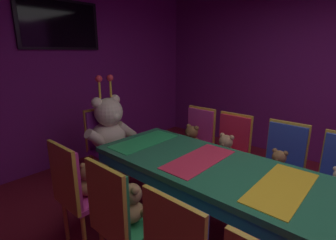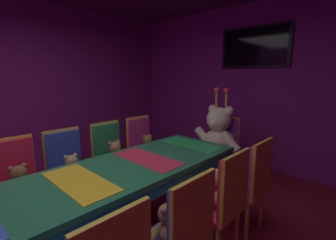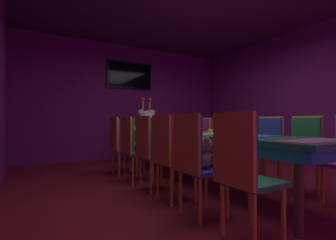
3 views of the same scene
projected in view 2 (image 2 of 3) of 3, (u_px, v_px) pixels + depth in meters
wall_back at (254, 87)px, 4.03m from camera, size 5.20×0.12×2.80m
banquet_table at (80, 191)px, 1.89m from camera, size 0.90×3.42×0.75m
chair_left_2 at (15, 177)px, 2.29m from camera, size 0.42×0.41×0.98m
teddy_left_2 at (20, 183)px, 2.20m from camera, size 0.25×0.32×0.30m
chair_left_3 at (67, 164)px, 2.65m from camera, size 0.42×0.41×0.98m
teddy_left_3 at (72, 169)px, 2.56m from camera, size 0.23×0.29×0.28m
chair_left_4 at (109, 152)px, 3.07m from camera, size 0.42×0.41×0.98m
teddy_left_4 at (116, 155)px, 2.97m from camera, size 0.26×0.33×0.31m
chair_left_5 at (142, 143)px, 3.48m from camera, size 0.42×0.41×0.98m
teddy_left_5 at (148, 146)px, 3.38m from camera, size 0.24×0.31×0.29m
chair_right_3 at (184, 231)px, 1.49m from camera, size 0.42×0.41×0.98m
teddy_right_3 at (167, 224)px, 1.59m from camera, size 0.23×0.30×0.28m
chair_right_4 at (226, 196)px, 1.93m from camera, size 0.42×0.41×0.98m
teddy_right_4 at (211, 190)px, 2.03m from camera, size 0.26×0.34×0.32m
chair_right_5 at (253, 178)px, 2.27m from camera, size 0.42×0.41×0.98m
teddy_right_5 at (239, 173)px, 2.37m from camera, size 0.27×0.35×0.33m
throne_chair at (224, 142)px, 3.51m from camera, size 0.41×0.42×0.98m
king_teddy_bear at (218, 134)px, 3.35m from camera, size 0.75×0.58×0.96m
wall_tv at (254, 47)px, 3.85m from camera, size 1.15×0.06×0.67m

